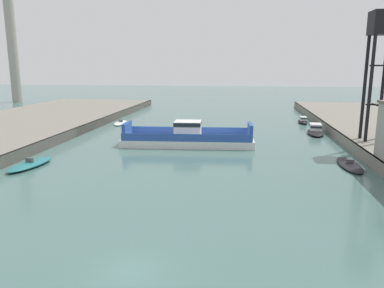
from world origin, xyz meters
TOP-DOWN VIEW (x-y plane):
  - ground_plane at (0.00, 0.00)m, footprint 400.00×400.00m
  - chain_ferry at (-1.79, 34.83)m, footprint 19.66×7.33m
  - moored_boat_near_left at (-18.35, 53.51)m, footprint 3.03×7.05m
  - moored_boat_near_right at (18.85, 46.89)m, footprint 3.37×7.96m
  - moored_boat_mid_left at (18.65, 59.47)m, footprint 1.81×5.88m
  - moored_boat_mid_right at (18.79, 25.41)m, footprint 2.44×7.74m
  - moored_boat_far_right at (-18.31, 20.19)m, footprint 3.32×7.40m
  - crane_tower at (23.87, 34.16)m, footprint 3.07×3.07m
  - smokestack_distant_a at (-66.36, 93.62)m, footprint 3.24×3.24m

SIDE VIEW (x-z plane):
  - ground_plane at x=0.00m, z-range 0.00..0.00m
  - moored_boat_near_left at x=-18.35m, z-range -0.24..0.61m
  - moored_boat_mid_right at x=18.79m, z-range -0.24..0.62m
  - moored_boat_far_right at x=-18.31m, z-range -0.24..0.85m
  - moored_boat_mid_left at x=18.65m, z-range -0.18..1.18m
  - moored_boat_near_right at x=18.85m, z-range -0.22..1.50m
  - chain_ferry at x=-1.79m, z-range -0.70..2.88m
  - crane_tower at x=23.87m, z-range 6.13..23.14m
  - smokestack_distant_a at x=-66.36m, z-range 1.04..37.66m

